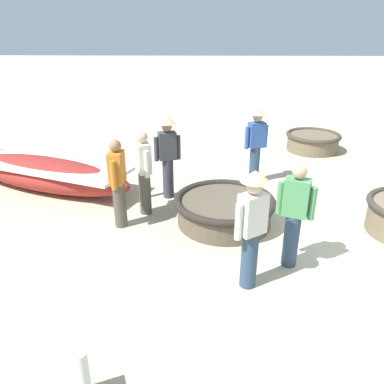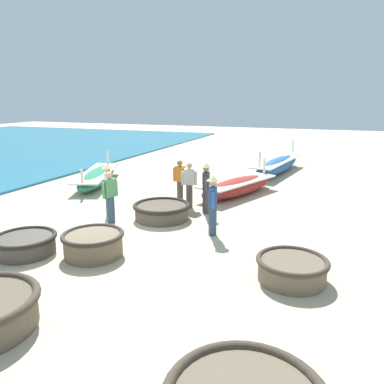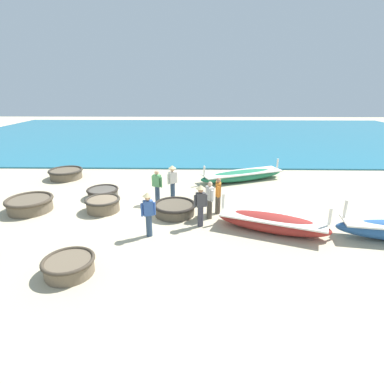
{
  "view_description": "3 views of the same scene",
  "coord_description": "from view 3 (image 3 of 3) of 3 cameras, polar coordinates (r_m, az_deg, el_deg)",
  "views": [
    {
      "loc": [
        -5.07,
        2.81,
        3.25
      ],
      "look_at": [
        0.31,
        2.92,
        0.83
      ],
      "focal_mm": 35.0,
      "sensor_mm": 36.0,
      "label": 1
    },
    {
      "loc": [
        5.74,
        -7.68,
        3.67
      ],
      "look_at": [
        1.49,
        3.28,
        0.71
      ],
      "focal_mm": 35.0,
      "sensor_mm": 36.0,
      "label": 2
    },
    {
      "loc": [
        12.39,
        3.32,
        5.15
      ],
      "look_at": [
        1.21,
        3.09,
        1.14
      ],
      "focal_mm": 28.0,
      "sensor_mm": 36.0,
      "label": 3
    }
  ],
  "objects": [
    {
      "name": "ground_plane",
      "position": [
        13.83,
        -12.83,
        -2.67
      ],
      "size": [
        80.0,
        80.0,
        0.0
      ],
      "primitive_type": "plane",
      "color": "#C6B793"
    },
    {
      "name": "sea",
      "position": [
        33.08,
        2.38,
        10.83
      ],
      "size": [
        28.0,
        52.0,
        0.1
      ],
      "primitive_type": "cube",
      "color": "teal",
      "rests_on": "ground"
    },
    {
      "name": "coracle_nearest",
      "position": [
        13.45,
        -16.59,
        -2.23
      ],
      "size": [
        1.49,
        1.49,
        0.57
      ],
      "color": "brown",
      "rests_on": "ground"
    },
    {
      "name": "coracle_front_left",
      "position": [
        12.58,
        -3.32,
        -3.13
      ],
      "size": [
        1.79,
        1.79,
        0.5
      ],
      "color": "brown",
      "rests_on": "ground"
    },
    {
      "name": "coracle_beside_post",
      "position": [
        9.51,
        -22.38,
        -12.81
      ],
      "size": [
        1.49,
        1.49,
        0.5
      ],
      "color": "brown",
      "rests_on": "ground"
    },
    {
      "name": "coracle_far_right",
      "position": [
        14.68,
        -28.5,
        -1.99
      ],
      "size": [
        1.94,
        1.94,
        0.59
      ],
      "color": "brown",
      "rests_on": "ground"
    },
    {
      "name": "coracle_upturned",
      "position": [
        18.91,
        -22.89,
        3.28
      ],
      "size": [
        1.91,
        1.91,
        0.55
      ],
      "color": "brown",
      "rests_on": "ground"
    },
    {
      "name": "coracle_tilted",
      "position": [
        15.05,
        -16.62,
        -0.11
      ],
      "size": [
        1.51,
        1.51,
        0.47
      ],
      "color": "#4C473F",
      "rests_on": "ground"
    },
    {
      "name": "long_boat_ochre_hull",
      "position": [
        11.51,
        15.0,
        -5.63
      ],
      "size": [
        2.49,
        4.22,
        1.22
      ],
      "color": "maroon",
      "rests_on": "ground"
    },
    {
      "name": "long_boat_white_hull",
      "position": [
        17.25,
        9.52,
        3.16
      ],
      "size": [
        2.9,
        5.13,
        1.07
      ],
      "color": "#237551",
      "rests_on": "ground"
    },
    {
      "name": "fisherman_standing_right",
      "position": [
        11.28,
        1.65,
        -2.1
      ],
      "size": [
        0.36,
        0.51,
        1.67
      ],
      "color": "#383842",
      "rests_on": "ground"
    },
    {
      "name": "fisherman_by_coracle",
      "position": [
        10.65,
        -8.32,
        -3.67
      ],
      "size": [
        0.36,
        0.51,
        1.67
      ],
      "color": "#2D425B",
      "rests_on": "ground"
    },
    {
      "name": "fisherman_standing_left",
      "position": [
        12.5,
        4.99,
        -0.54
      ],
      "size": [
        0.53,
        0.24,
        1.57
      ],
      "color": "#4C473D",
      "rests_on": "ground"
    },
    {
      "name": "fisherman_hauling",
      "position": [
        12.01,
        3.39,
        -1.36
      ],
      "size": [
        0.49,
        0.34,
        1.57
      ],
      "color": "#4C473D",
      "rests_on": "ground"
    },
    {
      "name": "fisherman_crouching",
      "position": [
        14.01,
        -3.74,
        2.26
      ],
      "size": [
        0.37,
        0.45,
        1.67
      ],
      "color": "#2D425B",
      "rests_on": "ground"
    },
    {
      "name": "fisherman_with_hat",
      "position": [
        13.65,
        -6.67,
        1.16
      ],
      "size": [
        0.33,
        0.5,
        1.57
      ],
      "color": "#2D425B",
      "rests_on": "ground"
    }
  ]
}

